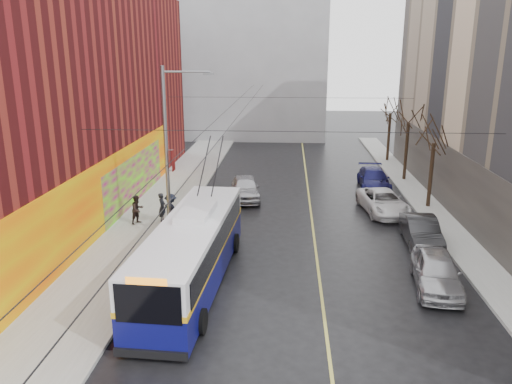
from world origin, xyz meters
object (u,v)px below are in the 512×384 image
(tree_far, at_px, (391,104))
(pedestrian_b, at_px, (137,209))
(parked_car_b, at_px, (421,231))
(tree_mid, at_px, (409,113))
(trolleybus, at_px, (192,251))
(following_car, at_px, (245,188))
(pedestrian_c, at_px, (171,210))
(pedestrian_a, at_px, (162,207))
(parked_car_a, at_px, (436,271))
(parked_car_d, at_px, (374,179))
(streetlight_pole, at_px, (169,148))
(parked_car_c, at_px, (383,202))
(tree_near, at_px, (435,131))

(tree_far, relative_size, pedestrian_b, 3.96)
(pedestrian_b, bearing_deg, parked_car_b, -64.29)
(tree_mid, height_order, pedestrian_b, tree_mid)
(trolleybus, bearing_deg, following_car, 88.05)
(following_car, distance_m, pedestrian_c, 7.08)
(pedestrian_b, bearing_deg, pedestrian_a, -36.45)
(parked_car_a, bearing_deg, trolleybus, -171.31)
(tree_mid, bearing_deg, tree_far, 90.00)
(pedestrian_a, bearing_deg, parked_car_d, -56.01)
(streetlight_pole, bearing_deg, parked_car_b, -1.77)
(tree_mid, xyz_separation_m, pedestrian_a, (-16.20, -11.02, -4.26))
(streetlight_pole, bearing_deg, parked_car_c, 21.82)
(pedestrian_b, bearing_deg, streetlight_pole, -89.23)
(streetlight_pole, relative_size, pedestrian_b, 5.42)
(parked_car_a, distance_m, pedestrian_a, 15.41)
(tree_far, distance_m, parked_car_b, 20.98)
(tree_far, xyz_separation_m, pedestrian_a, (-16.20, -18.02, -4.15))
(pedestrian_c, bearing_deg, following_car, -93.24)
(parked_car_c, height_order, parked_car_d, parked_car_d)
(tree_mid, bearing_deg, following_car, -154.13)
(pedestrian_a, height_order, pedestrian_b, pedestrian_a)
(tree_far, height_order, parked_car_c, tree_far)
(tree_mid, bearing_deg, streetlight_pole, -139.35)
(pedestrian_a, bearing_deg, pedestrian_b, 112.82)
(tree_near, height_order, trolleybus, tree_near)
(parked_car_d, bearing_deg, tree_near, -56.41)
(tree_near, height_order, parked_car_a, tree_near)
(tree_far, distance_m, pedestrian_c, 24.71)
(parked_car_b, bearing_deg, pedestrian_c, 175.22)
(parked_car_b, height_order, parked_car_c, parked_car_b)
(tree_far, bearing_deg, tree_near, -90.00)
(following_car, bearing_deg, parked_car_a, -61.85)
(streetlight_pole, xyz_separation_m, parked_car_b, (13.08, -0.40, -4.12))
(parked_car_a, bearing_deg, pedestrian_b, 162.10)
(parked_car_b, height_order, pedestrian_c, pedestrian_c)
(tree_near, relative_size, pedestrian_a, 3.81)
(streetlight_pole, relative_size, following_car, 1.96)
(parked_car_b, distance_m, following_car, 12.43)
(tree_near, bearing_deg, pedestrian_b, -165.52)
(parked_car_b, bearing_deg, parked_car_d, 95.70)
(streetlight_pole, bearing_deg, parked_car_d, 40.03)
(following_car, height_order, pedestrian_b, pedestrian_b)
(tree_far, relative_size, parked_car_d, 1.29)
(tree_near, distance_m, trolleybus, 17.80)
(trolleybus, distance_m, parked_car_a, 10.34)
(tree_far, bearing_deg, streetlight_pole, -127.12)
(trolleybus, height_order, pedestrian_a, trolleybus)
(tree_far, relative_size, following_car, 1.43)
(tree_near, height_order, pedestrian_a, tree_near)
(trolleybus, height_order, parked_car_a, trolleybus)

